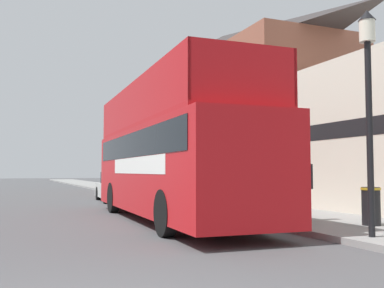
{
  "coord_description": "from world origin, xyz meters",
  "views": [
    {
      "loc": [
        -0.62,
        -4.03,
        1.46
      ],
      "look_at": [
        5.33,
        10.49,
        2.41
      ],
      "focal_mm": 42.0,
      "sensor_mm": 36.0,
      "label": 1
    }
  ],
  "objects": [
    {
      "name": "parked_car_ahead_of_bus",
      "position": [
        4.41,
        17.52,
        0.66
      ],
      "size": [
        2.08,
        4.53,
        1.41
      ],
      "rotation": [
        0.0,
        0.0,
        -0.06
      ],
      "color": "silver",
      "rests_on": "ground_plane"
    },
    {
      "name": "tour_bus",
      "position": [
        3.85,
        8.66,
        1.77
      ],
      "size": [
        2.76,
        10.53,
        4.02
      ],
      "rotation": [
        0.0,
        0.0,
        -0.03
      ],
      "color": "red",
      "rests_on": "ground_plane"
    },
    {
      "name": "ground_plane",
      "position": [
        0.0,
        21.0,
        0.0
      ],
      "size": [
        144.0,
        144.0,
        0.0
      ],
      "primitive_type": "plane",
      "color": "#4C4C4F"
    },
    {
      "name": "sidewalk",
      "position": [
        7.42,
        18.0,
        0.07
      ],
      "size": [
        3.7,
        108.0,
        0.14
      ],
      "color": "gray",
      "rests_on": "ground_plane"
    },
    {
      "name": "lamp_post_nearest",
      "position": [
        6.18,
        3.02,
        3.35
      ],
      "size": [
        0.35,
        0.35,
        4.65
      ],
      "color": "black",
      "rests_on": "sidewalk"
    },
    {
      "name": "lamp_post_second",
      "position": [
        6.04,
        12.17,
        3.39
      ],
      "size": [
        0.35,
        0.35,
        4.71
      ],
      "color": "black",
      "rests_on": "sidewalk"
    },
    {
      "name": "brick_terrace_rear",
      "position": [
        12.28,
        22.07,
        5.18
      ],
      "size": [
        6.0,
        20.03,
        10.36
      ],
      "color": "#935642",
      "rests_on": "ground_plane"
    },
    {
      "name": "litter_bin",
      "position": [
        7.63,
        4.53,
        0.63
      ],
      "size": [
        0.48,
        0.48,
        0.93
      ],
      "color": "black",
      "rests_on": "sidewalk"
    },
    {
      "name": "pedestrian_third",
      "position": [
        6.74,
        6.03,
        1.19
      ],
      "size": [
        0.46,
        0.25,
        1.74
      ],
      "color": "#232328",
      "rests_on": "sidewalk"
    }
  ]
}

